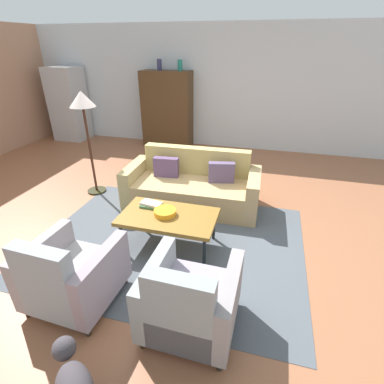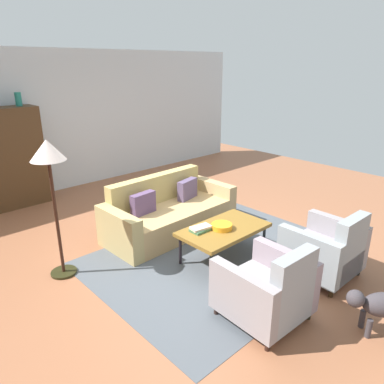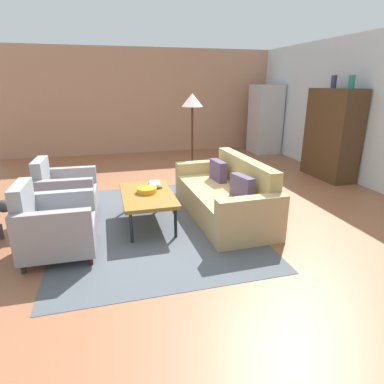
# 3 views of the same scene
# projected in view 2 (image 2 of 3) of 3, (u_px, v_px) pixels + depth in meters

# --- Properties ---
(ground_plane) EXTENTS (11.55, 11.55, 0.00)m
(ground_plane) POSITION_uv_depth(u_px,v_px,m) (182.00, 249.00, 5.19)
(ground_plane) COLOR #995D3E
(wall_back) EXTENTS (9.62, 0.12, 2.80)m
(wall_back) POSITION_uv_depth(u_px,v_px,m) (58.00, 122.00, 7.31)
(wall_back) COLOR silver
(wall_back) RESTS_ON ground
(area_rug) EXTENTS (3.40, 2.60, 0.01)m
(area_rug) POSITION_uv_depth(u_px,v_px,m) (220.00, 256.00, 5.00)
(area_rug) COLOR #4F555C
(area_rug) RESTS_ON ground
(couch) EXTENTS (2.12, 0.96, 0.86)m
(couch) POSITION_uv_depth(u_px,v_px,m) (167.00, 214.00, 5.68)
(couch) COLOR tan
(couch) RESTS_ON ground
(coffee_table) EXTENTS (1.20, 0.70, 0.45)m
(coffee_table) POSITION_uv_depth(u_px,v_px,m) (224.00, 230.00, 4.82)
(coffee_table) COLOR black
(coffee_table) RESTS_ON ground
(armchair_left) EXTENTS (0.83, 0.83, 0.88)m
(armchair_left) POSITION_uv_depth(u_px,v_px,m) (269.00, 291.00, 3.66)
(armchair_left) COLOR #2F211D
(armchair_left) RESTS_ON ground
(armchair_right) EXTENTS (0.82, 0.82, 0.88)m
(armchair_right) POSITION_uv_depth(u_px,v_px,m) (327.00, 251.00, 4.43)
(armchair_right) COLOR #302723
(armchair_right) RESTS_ON ground
(fruit_bowl) EXTENTS (0.28, 0.28, 0.07)m
(fruit_bowl) POSITION_uv_depth(u_px,v_px,m) (222.00, 226.00, 4.77)
(fruit_bowl) COLOR orange
(fruit_bowl) RESTS_ON coffee_table
(book_stack) EXTENTS (0.29, 0.19, 0.06)m
(book_stack) POSITION_uv_depth(u_px,v_px,m) (201.00, 229.00, 4.72)
(book_stack) COLOR #43744E
(book_stack) RESTS_ON coffee_table
(cabinet) EXTENTS (1.20, 0.51, 1.80)m
(cabinet) POSITION_uv_depth(u_px,v_px,m) (7.00, 159.00, 6.49)
(cabinet) COLOR #48301B
(cabinet) RESTS_ON ground
(vase_round) EXTENTS (0.11, 0.11, 0.24)m
(vase_round) POSITION_uv_depth(u_px,v_px,m) (18.00, 99.00, 6.37)
(vase_round) COLOR #227C6D
(vase_round) RESTS_ON cabinet
(floor_lamp) EXTENTS (0.40, 0.40, 1.72)m
(floor_lamp) POSITION_uv_depth(u_px,v_px,m) (49.00, 163.00, 4.11)
(floor_lamp) COLOR black
(floor_lamp) RESTS_ON ground
(dog) EXTENTS (0.56, 0.52, 0.48)m
(dog) POSITION_uv_depth(u_px,v_px,m) (380.00, 305.00, 3.49)
(dog) COLOR #3D383C
(dog) RESTS_ON ground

